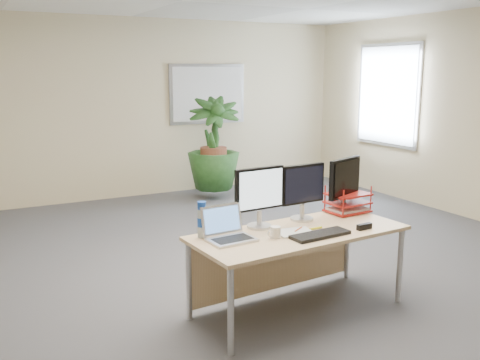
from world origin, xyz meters
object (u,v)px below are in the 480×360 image
monitor_right (303,188)px  laptop (228,231)px  desk (292,245)px  monitor_left (260,193)px  floor_plant (214,150)px

monitor_right → laptop: monitor_right is taller
monitor_right → laptop: size_ratio=1.32×
desk → monitor_left: (-0.22, 0.14, 0.42)m
monitor_left → laptop: monitor_left is taller
desk → monitor_left: size_ratio=3.63×
desk → laptop: size_ratio=4.96×
floor_plant → monitor_left: bearing=-109.4°
desk → laptop: laptop is taller
floor_plant → monitor_left: 3.85m
floor_plant → monitor_right: size_ratio=3.14×
desk → monitor_left: 0.50m
desk → monitor_right: size_ratio=3.76×
floor_plant → monitor_right: 3.70m
monitor_right → desk: bearing=-141.2°
floor_plant → monitor_right: (-0.84, -3.60, 0.19)m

